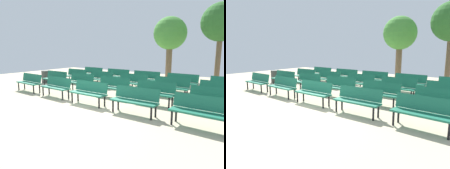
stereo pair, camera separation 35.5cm
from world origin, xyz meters
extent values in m
plane|color=#BCAD8E|center=(0.00, 0.00, 0.00)|extent=(25.07, 25.07, 0.00)
cube|color=#19664C|center=(-4.07, 1.57, 0.43)|extent=(1.61, 0.49, 0.05)
cube|color=#19664C|center=(-4.06, 1.77, 0.68)|extent=(1.60, 0.17, 0.40)
cylinder|color=black|center=(-4.77, 1.43, 0.20)|extent=(0.06, 0.06, 0.40)
cylinder|color=black|center=(-3.37, 1.39, 0.20)|extent=(0.06, 0.06, 0.40)
cylinder|color=black|center=(-4.76, 1.75, 0.20)|extent=(0.06, 0.06, 0.40)
cylinder|color=black|center=(-3.36, 1.71, 0.20)|extent=(0.06, 0.06, 0.40)
cube|color=#19664C|center=(-1.97, 1.56, 0.43)|extent=(1.61, 0.50, 0.05)
cube|color=#19664C|center=(-1.97, 1.76, 0.68)|extent=(1.60, 0.18, 0.40)
cylinder|color=black|center=(-2.68, 1.43, 0.20)|extent=(0.06, 0.06, 0.40)
cylinder|color=black|center=(-1.28, 1.38, 0.20)|extent=(0.06, 0.06, 0.40)
cylinder|color=black|center=(-2.67, 1.75, 0.20)|extent=(0.06, 0.06, 0.40)
cylinder|color=black|center=(-1.27, 1.70, 0.20)|extent=(0.06, 0.06, 0.40)
cube|color=#19664C|center=(0.03, 1.51, 0.43)|extent=(1.60, 0.44, 0.05)
cube|color=#19664C|center=(0.03, 1.71, 0.68)|extent=(1.60, 0.13, 0.40)
cylinder|color=black|center=(-0.67, 1.35, 0.20)|extent=(0.06, 0.06, 0.40)
cylinder|color=black|center=(0.73, 1.35, 0.20)|extent=(0.06, 0.06, 0.40)
cylinder|color=black|center=(-0.67, 1.67, 0.20)|extent=(0.06, 0.06, 0.40)
cylinder|color=black|center=(0.73, 1.67, 0.20)|extent=(0.06, 0.06, 0.40)
cube|color=#19664C|center=(2.07, 1.48, 0.43)|extent=(1.61, 0.46, 0.05)
cube|color=#19664C|center=(2.07, 1.68, 0.68)|extent=(1.60, 0.15, 0.40)
cylinder|color=black|center=(1.37, 1.31, 0.20)|extent=(0.06, 0.06, 0.40)
cylinder|color=black|center=(2.77, 1.33, 0.20)|extent=(0.06, 0.06, 0.40)
cylinder|color=black|center=(1.37, 1.63, 0.20)|extent=(0.06, 0.06, 0.40)
cylinder|color=black|center=(2.77, 1.65, 0.20)|extent=(0.06, 0.06, 0.40)
cube|color=#19664C|center=(4.11, 1.46, 0.43)|extent=(1.62, 0.51, 0.05)
cube|color=#19664C|center=(4.11, 1.66, 0.68)|extent=(1.60, 0.19, 0.40)
cylinder|color=black|center=(3.40, 1.33, 0.20)|extent=(0.06, 0.06, 0.40)
cylinder|color=black|center=(4.80, 1.27, 0.20)|extent=(0.06, 0.06, 0.40)
cylinder|color=black|center=(3.41, 1.65, 0.20)|extent=(0.06, 0.06, 0.40)
cube|color=#19664C|center=(-4.03, 3.12, 0.43)|extent=(1.60, 0.44, 0.05)
cube|color=#19664C|center=(-4.03, 3.32, 0.68)|extent=(1.60, 0.13, 0.40)
cylinder|color=black|center=(-4.73, 2.97, 0.20)|extent=(0.06, 0.06, 0.40)
cylinder|color=black|center=(-3.33, 2.96, 0.20)|extent=(0.06, 0.06, 0.40)
cylinder|color=black|center=(-4.73, 3.29, 0.20)|extent=(0.06, 0.06, 0.40)
cylinder|color=black|center=(-3.33, 3.28, 0.20)|extent=(0.06, 0.06, 0.40)
cube|color=#19664C|center=(-2.04, 3.11, 0.43)|extent=(1.62, 0.51, 0.05)
cube|color=#19664C|center=(-2.03, 3.31, 0.68)|extent=(1.60, 0.19, 0.40)
cylinder|color=black|center=(-2.74, 2.98, 0.20)|extent=(0.06, 0.06, 0.40)
cylinder|color=black|center=(-1.34, 2.92, 0.20)|extent=(0.06, 0.06, 0.40)
cylinder|color=black|center=(-2.73, 3.30, 0.20)|extent=(0.06, 0.06, 0.40)
cylinder|color=black|center=(-1.33, 3.24, 0.20)|extent=(0.06, 0.06, 0.40)
cube|color=#19664C|center=(0.06, 3.01, 0.43)|extent=(1.61, 0.46, 0.05)
cube|color=#19664C|center=(0.06, 3.21, 0.68)|extent=(1.60, 0.14, 0.40)
cylinder|color=black|center=(-0.64, 2.86, 0.20)|extent=(0.06, 0.06, 0.40)
cylinder|color=black|center=(0.76, 2.84, 0.20)|extent=(0.06, 0.06, 0.40)
cylinder|color=black|center=(-0.64, 3.18, 0.20)|extent=(0.06, 0.06, 0.40)
cylinder|color=black|center=(0.76, 3.16, 0.20)|extent=(0.06, 0.06, 0.40)
cube|color=#19664C|center=(2.05, 2.99, 0.43)|extent=(1.60, 0.45, 0.05)
cube|color=#19664C|center=(2.05, 3.19, 0.68)|extent=(1.60, 0.13, 0.40)
cylinder|color=black|center=(1.35, 2.84, 0.20)|extent=(0.06, 0.06, 0.40)
cylinder|color=black|center=(2.75, 2.83, 0.20)|extent=(0.06, 0.06, 0.40)
cylinder|color=black|center=(1.35, 3.16, 0.20)|extent=(0.06, 0.06, 0.40)
cylinder|color=black|center=(2.75, 3.15, 0.20)|extent=(0.06, 0.06, 0.40)
cube|color=#19664C|center=(4.15, 2.98, 0.43)|extent=(1.62, 0.50, 0.05)
cube|color=#19664C|center=(4.16, 3.18, 0.68)|extent=(1.60, 0.18, 0.40)
cylinder|color=black|center=(3.44, 2.85, 0.20)|extent=(0.06, 0.06, 0.40)
cylinder|color=black|center=(3.45, 3.17, 0.20)|extent=(0.06, 0.06, 0.40)
cube|color=#19664C|center=(-3.98, 4.66, 0.43)|extent=(1.61, 0.46, 0.05)
cube|color=#19664C|center=(-3.98, 4.86, 0.68)|extent=(1.60, 0.14, 0.40)
cylinder|color=black|center=(-4.68, 4.51, 0.20)|extent=(0.06, 0.06, 0.40)
cylinder|color=black|center=(-3.28, 4.49, 0.20)|extent=(0.06, 0.06, 0.40)
cylinder|color=black|center=(-4.68, 4.83, 0.20)|extent=(0.06, 0.06, 0.40)
cylinder|color=black|center=(-3.28, 4.81, 0.20)|extent=(0.06, 0.06, 0.40)
cube|color=#19664C|center=(-1.98, 4.60, 0.43)|extent=(1.61, 0.48, 0.05)
cube|color=#19664C|center=(-1.97, 4.80, 0.68)|extent=(1.60, 0.16, 0.40)
cylinder|color=black|center=(-2.68, 4.46, 0.20)|extent=(0.06, 0.06, 0.40)
cylinder|color=black|center=(-1.28, 4.43, 0.20)|extent=(0.06, 0.06, 0.40)
cylinder|color=black|center=(-2.67, 4.78, 0.20)|extent=(0.06, 0.06, 0.40)
cylinder|color=black|center=(-1.27, 4.75, 0.20)|extent=(0.06, 0.06, 0.40)
cube|color=#19664C|center=(0.10, 4.59, 0.43)|extent=(1.61, 0.50, 0.05)
cube|color=#19664C|center=(0.11, 4.79, 0.68)|extent=(1.60, 0.18, 0.40)
cylinder|color=black|center=(-0.60, 4.46, 0.20)|extent=(0.06, 0.06, 0.40)
cylinder|color=black|center=(0.79, 4.41, 0.20)|extent=(0.06, 0.06, 0.40)
cylinder|color=black|center=(-0.59, 4.78, 0.20)|extent=(0.06, 0.06, 0.40)
cylinder|color=black|center=(0.81, 4.73, 0.20)|extent=(0.06, 0.06, 0.40)
cube|color=#19664C|center=(2.13, 4.53, 0.43)|extent=(1.61, 0.47, 0.05)
cube|color=#19664C|center=(2.12, 4.73, 0.68)|extent=(1.60, 0.15, 0.40)
cylinder|color=black|center=(1.43, 4.36, 0.20)|extent=(0.06, 0.06, 0.40)
cylinder|color=black|center=(2.83, 4.38, 0.20)|extent=(0.06, 0.06, 0.40)
cylinder|color=black|center=(1.43, 4.68, 0.20)|extent=(0.06, 0.06, 0.40)
cylinder|color=black|center=(2.83, 4.70, 0.20)|extent=(0.06, 0.06, 0.40)
cube|color=#19664C|center=(4.10, 4.51, 0.43)|extent=(1.61, 0.48, 0.05)
cube|color=#19664C|center=(4.11, 4.71, 0.68)|extent=(1.60, 0.16, 0.40)
cylinder|color=black|center=(3.40, 4.37, 0.20)|extent=(0.06, 0.06, 0.40)
cylinder|color=black|center=(3.41, 4.69, 0.20)|extent=(0.06, 0.06, 0.40)
cube|color=#19664C|center=(-4.02, 6.21, 0.43)|extent=(1.61, 0.47, 0.05)
cube|color=#19664C|center=(-4.01, 6.41, 0.68)|extent=(1.60, 0.16, 0.40)
cylinder|color=black|center=(-4.72, 6.06, 0.20)|extent=(0.06, 0.06, 0.40)
cylinder|color=black|center=(-3.32, 6.03, 0.20)|extent=(0.06, 0.06, 0.40)
cylinder|color=black|center=(-4.71, 6.38, 0.20)|extent=(0.06, 0.06, 0.40)
cylinder|color=black|center=(-3.31, 6.35, 0.20)|extent=(0.06, 0.06, 0.40)
cube|color=#19664C|center=(-1.92, 6.17, 0.43)|extent=(1.60, 0.46, 0.05)
cube|color=#19664C|center=(-1.92, 6.37, 0.68)|extent=(1.60, 0.14, 0.40)
cylinder|color=black|center=(-2.62, 6.00, 0.20)|extent=(0.06, 0.06, 0.40)
cylinder|color=black|center=(-1.22, 6.02, 0.20)|extent=(0.06, 0.06, 0.40)
cylinder|color=black|center=(-2.62, 6.32, 0.20)|extent=(0.06, 0.06, 0.40)
cylinder|color=black|center=(-1.22, 6.34, 0.20)|extent=(0.06, 0.06, 0.40)
cube|color=#19664C|center=(0.07, 6.14, 0.43)|extent=(1.61, 0.46, 0.05)
cube|color=#19664C|center=(0.07, 6.34, 0.68)|extent=(1.60, 0.15, 0.40)
cylinder|color=black|center=(-0.63, 5.97, 0.20)|extent=(0.06, 0.06, 0.40)
cylinder|color=black|center=(0.77, 5.99, 0.20)|extent=(0.06, 0.06, 0.40)
cylinder|color=black|center=(-0.63, 6.29, 0.20)|extent=(0.06, 0.06, 0.40)
cylinder|color=black|center=(0.77, 6.31, 0.20)|extent=(0.06, 0.06, 0.40)
cube|color=#19664C|center=(2.10, 6.10, 0.43)|extent=(1.61, 0.48, 0.05)
cube|color=#19664C|center=(2.10, 6.30, 0.68)|extent=(1.60, 0.17, 0.40)
cylinder|color=black|center=(1.39, 5.96, 0.20)|extent=(0.06, 0.06, 0.40)
cylinder|color=black|center=(2.79, 5.93, 0.20)|extent=(0.06, 0.06, 0.40)
cylinder|color=black|center=(1.40, 6.28, 0.20)|extent=(0.06, 0.06, 0.40)
cylinder|color=black|center=(2.80, 6.25, 0.20)|extent=(0.06, 0.06, 0.40)
cylinder|color=black|center=(3.51, 5.94, 0.20)|extent=(0.06, 0.06, 0.40)
cylinder|color=black|center=(3.50, 6.26, 0.20)|extent=(0.06, 0.06, 0.40)
cylinder|color=brown|center=(3.10, 9.79, 1.50)|extent=(0.31, 0.31, 3.00)
cylinder|color=brown|center=(-0.10, 10.11, 1.26)|extent=(0.42, 0.42, 2.51)
sphere|color=#478E38|center=(-0.10, 10.11, 3.20)|extent=(2.28, 2.28, 2.28)
cylinder|color=#383D38|center=(-5.67, 3.76, 0.38)|extent=(0.51, 0.51, 0.77)
camera|label=1|loc=(5.30, -4.09, 2.10)|focal=32.78mm
camera|label=2|loc=(5.58, -3.87, 2.10)|focal=32.78mm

